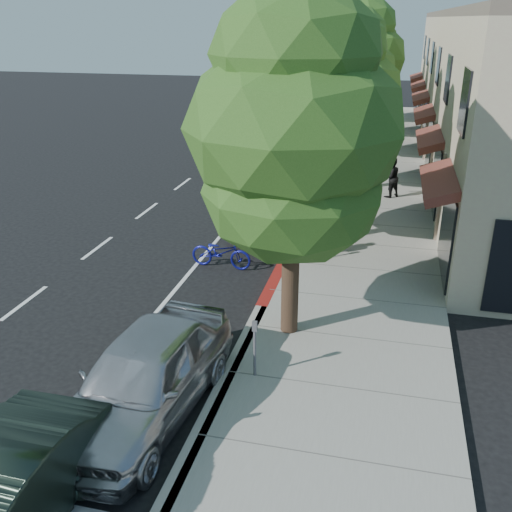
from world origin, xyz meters
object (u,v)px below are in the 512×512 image
(pedestrian, at_px, (391,177))
(white_pickup, at_px, (326,129))
(street_tree_2, at_px, (347,78))
(cyclist, at_px, (294,234))
(silver_suv, at_px, (289,203))
(dark_suv_far, at_px, (332,119))
(near_car_a, at_px, (145,377))
(street_tree_4, at_px, (365,65))
(street_tree_5, at_px, (370,62))
(street_tree_3, at_px, (358,61))
(street_tree_0, at_px, (294,133))
(street_tree_1, at_px, (328,102))
(bicycle, at_px, (221,252))
(dark_sedan, at_px, (304,167))

(pedestrian, bearing_deg, white_pickup, -111.37)
(street_tree_2, height_order, cyclist, street_tree_2)
(silver_suv, bearing_deg, dark_suv_far, 97.41)
(dark_suv_far, relative_size, near_car_a, 1.02)
(street_tree_4, xyz_separation_m, near_car_a, (-2.09, -27.50, -3.58))
(street_tree_5, distance_m, pedestrian, 18.77)
(near_car_a, distance_m, pedestrian, 15.68)
(street_tree_3, bearing_deg, street_tree_0, -90.00)
(street_tree_5, bearing_deg, cyclist, -91.45)
(street_tree_1, distance_m, street_tree_3, 12.01)
(street_tree_1, bearing_deg, white_pickup, 96.64)
(street_tree_2, height_order, bicycle, street_tree_2)
(street_tree_3, distance_m, near_car_a, 22.00)
(street_tree_2, height_order, dark_sedan, street_tree_2)
(street_tree_0, bearing_deg, silver_suv, 100.57)
(street_tree_0, xyz_separation_m, pedestrian, (2.06, 11.62, -3.80))
(street_tree_2, distance_m, bicycle, 9.94)
(street_tree_0, bearing_deg, pedestrian, 79.97)
(street_tree_1, height_order, street_tree_2, street_tree_2)
(street_tree_4, bearing_deg, near_car_a, -94.34)
(street_tree_2, relative_size, near_car_a, 1.54)
(street_tree_0, bearing_deg, street_tree_3, 90.00)
(bicycle, bearing_deg, dark_sedan, -0.75)
(silver_suv, bearing_deg, street_tree_2, 78.26)
(street_tree_0, height_order, cyclist, street_tree_0)
(dark_sedan, distance_m, dark_suv_far, 12.64)
(cyclist, bearing_deg, street_tree_0, -169.83)
(street_tree_5, height_order, silver_suv, street_tree_5)
(cyclist, relative_size, white_pickup, 0.36)
(street_tree_1, distance_m, cyclist, 4.12)
(street_tree_5, xyz_separation_m, pedestrian, (2.06, -18.38, -3.22))
(cyclist, bearing_deg, near_car_a, 171.03)
(street_tree_0, height_order, street_tree_2, street_tree_0)
(street_tree_2, relative_size, dark_suv_far, 1.51)
(cyclist, relative_size, silver_suv, 0.29)
(street_tree_0, xyz_separation_m, street_tree_2, (0.00, 12.00, 0.01))
(street_tree_0, distance_m, dark_suv_far, 26.72)
(street_tree_1, distance_m, white_pickup, 17.54)
(dark_suv_far, bearing_deg, street_tree_0, -92.85)
(pedestrian, bearing_deg, dark_sedan, -69.28)
(silver_suv, bearing_deg, street_tree_3, 87.95)
(bicycle, bearing_deg, street_tree_5, -1.69)
(street_tree_0, bearing_deg, street_tree_2, 90.00)
(street_tree_2, bearing_deg, bicycle, -107.52)
(street_tree_4, height_order, dark_suv_far, street_tree_4)
(silver_suv, bearing_deg, pedestrian, 55.58)
(near_car_a, bearing_deg, street_tree_2, 87.85)
(street_tree_0, xyz_separation_m, silver_suv, (-1.40, 7.50, -3.87))
(street_tree_2, xyz_separation_m, street_tree_3, (0.00, 6.00, 0.24))
(street_tree_3, distance_m, street_tree_5, 12.03)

